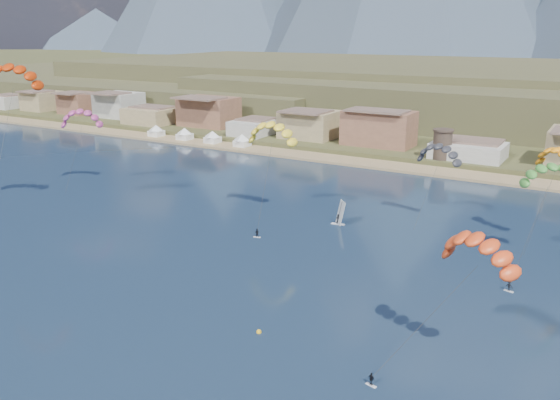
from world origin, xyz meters
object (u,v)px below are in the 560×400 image
(watchtower, at_px, (442,144))
(kitesurfer_yellow, at_px, (272,130))
(kitesurfer_red, at_px, (11,73))
(buoy, at_px, (259,332))
(kitesurfer_orange, at_px, (479,245))
(kitesurfer_green, at_px, (550,173))
(windsurfer, at_px, (339,217))

(watchtower, relative_size, kitesurfer_yellow, 0.38)
(kitesurfer_red, xyz_separation_m, kitesurfer_yellow, (44.33, 25.58, -11.17))
(watchtower, bearing_deg, kitesurfer_yellow, -105.36)
(watchtower, distance_m, buoy, 106.88)
(kitesurfer_red, xyz_separation_m, kitesurfer_orange, (93.18, -10.74, -14.45))
(kitesurfer_orange, xyz_separation_m, kitesurfer_green, (2.85, 36.70, 0.78))
(kitesurfer_green, bearing_deg, kitesurfer_orange, -94.45)
(kitesurfer_yellow, bearing_deg, buoy, -60.76)
(windsurfer, bearing_deg, watchtower, 87.06)
(watchtower, relative_size, kitesurfer_red, 0.26)
(kitesurfer_orange, distance_m, windsurfer, 53.35)
(kitesurfer_yellow, height_order, kitesurfer_orange, kitesurfer_yellow)
(kitesurfer_green, distance_m, buoy, 53.54)
(kitesurfer_red, bearing_deg, kitesurfer_yellow, 29.99)
(kitesurfer_orange, xyz_separation_m, windsurfer, (-34.46, 38.46, -13.41))
(watchtower, xyz_separation_m, kitesurfer_red, (-61.89, -89.50, 23.06))
(kitesurfer_green, height_order, windsurfer, kitesurfer_green)
(kitesurfer_green, bearing_deg, kitesurfer_red, -164.88)
(kitesurfer_green, bearing_deg, buoy, -122.97)
(kitesurfer_yellow, bearing_deg, windsurfer, 8.46)
(kitesurfer_orange, height_order, kitesurfer_green, kitesurfer_green)
(kitesurfer_red, height_order, windsurfer, kitesurfer_red)
(kitesurfer_orange, bearing_deg, kitesurfer_red, 173.42)
(kitesurfer_yellow, distance_m, kitesurfer_orange, 60.96)
(kitesurfer_red, bearing_deg, buoy, -14.01)
(watchtower, bearing_deg, kitesurfer_red, -124.67)
(kitesurfer_orange, distance_m, buoy, 29.76)
(kitesurfer_red, xyz_separation_m, buoy, (68.17, -17.01, -29.31))
(kitesurfer_orange, height_order, windsurfer, kitesurfer_orange)
(kitesurfer_orange, bearing_deg, watchtower, 107.34)
(watchtower, relative_size, kitesurfer_green, 0.43)
(kitesurfer_yellow, xyz_separation_m, buoy, (23.84, -42.58, -18.14))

